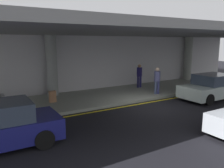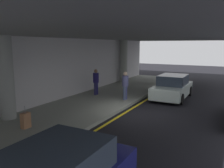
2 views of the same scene
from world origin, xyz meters
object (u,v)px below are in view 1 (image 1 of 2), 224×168
(support_column_left_mid, at_px, (188,58))
(car_silver_no2, at_px, (212,87))
(person_waiting_for_ride, at_px, (157,79))
(support_column_far_left, at_px, (52,66))
(traveler_with_luggage, at_px, (139,74))
(suitcase_upright_primary, at_px, (53,96))

(support_column_left_mid, height_order, car_silver_no2, support_column_left_mid)
(person_waiting_for_ride, bearing_deg, car_silver_no2, 119.67)
(support_column_far_left, relative_size, traveler_with_luggage, 2.17)
(support_column_left_mid, distance_m, traveler_with_luggage, 6.04)
(person_waiting_for_ride, xyz_separation_m, suitcase_upright_primary, (-6.23, 1.43, -0.65))
(traveler_with_luggage, bearing_deg, support_column_left_mid, -117.76)
(car_silver_no2, bearing_deg, support_column_far_left, -30.08)
(support_column_far_left, bearing_deg, suitcase_upright_primary, -107.48)
(car_silver_no2, xyz_separation_m, suitcase_upright_primary, (-8.58, 3.67, -0.25))
(suitcase_upright_primary, bearing_deg, support_column_far_left, 67.49)
(traveler_with_luggage, xyz_separation_m, person_waiting_for_ride, (-0.36, -2.27, 0.00))
(car_silver_no2, distance_m, person_waiting_for_ride, 3.27)
(support_column_left_mid, xyz_separation_m, suitcase_upright_primary, (-12.52, -1.65, -1.51))
(support_column_left_mid, height_order, person_waiting_for_ride, support_column_left_mid)
(support_column_left_mid, bearing_deg, person_waiting_for_ride, -153.92)
(person_waiting_for_ride, bearing_deg, traveler_with_luggage, -115.62)
(support_column_left_mid, height_order, suitcase_upright_primary, support_column_left_mid)
(person_waiting_for_ride, bearing_deg, support_column_left_mid, -170.49)
(traveler_with_luggage, distance_m, suitcase_upright_primary, 6.68)
(traveler_with_luggage, height_order, person_waiting_for_ride, same)
(support_column_far_left, height_order, support_column_left_mid, same)
(person_waiting_for_ride, bearing_deg, support_column_far_left, -44.86)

